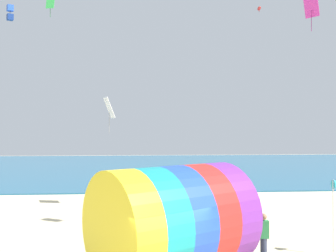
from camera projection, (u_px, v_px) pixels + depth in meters
The scene contains 9 objects.
sea at pixel (148, 167), 48.21m from camera, with size 120.00×40.00×0.10m, color #236084.
giant_inflatable_tube at pixel (173, 220), 12.56m from camera, with size 6.06×5.65×3.63m.
kite_handler at pixel (264, 237), 13.73m from camera, with size 0.38×0.26×1.76m.
kite_green_diamond at pixel (50, 3), 24.49m from camera, with size 0.58×0.31×1.35m.
kite_white_diamond at pixel (109, 108), 23.39m from camera, with size 0.84×1.09×2.31m.
kite_blue_box at pixel (10, 13), 24.68m from camera, with size 0.52×0.52×1.07m.
kite_red_parafoil at pixel (259, 8), 28.08m from camera, with size 0.43×0.76×0.40m.
kite_magenta_diamond at pixel (311, 7), 21.28m from camera, with size 0.81×0.86×1.99m.
bystander_mid_beach at pixel (170, 203), 20.19m from camera, with size 0.42×0.38×1.75m.
Camera 1 is at (-0.86, -10.23, 4.86)m, focal length 40.00 mm.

